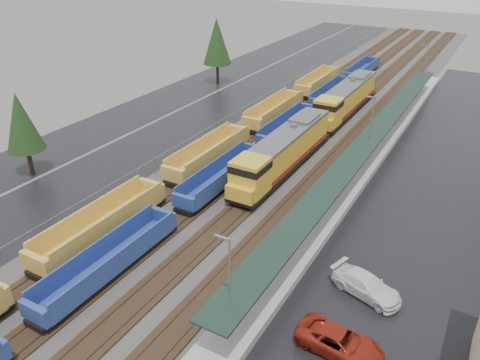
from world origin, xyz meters
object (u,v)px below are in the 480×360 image
object	(u,v)px
parked_car_east_b	(340,342)
parked_car_east_c	(366,286)
locomotive_lead	(282,152)
locomotive_trail	(345,99)
well_string_yellow	(163,185)
well_string_blue	(222,176)

from	to	relation	value
parked_car_east_b	parked_car_east_c	world-z (taller)	parked_car_east_c
locomotive_lead	locomotive_trail	world-z (taller)	same
well_string_yellow	well_string_blue	distance (m)	6.16
well_string_blue	locomotive_lead	bearing A→B (deg)	55.60
locomotive_trail	parked_car_east_b	xyz separation A→B (m)	(13.80, -41.78, -1.69)
well_string_yellow	parked_car_east_b	world-z (taller)	well_string_yellow
parked_car_east_c	locomotive_lead	bearing A→B (deg)	60.24
well_string_yellow	locomotive_trail	bearing A→B (deg)	75.76
well_string_yellow	locomotive_lead	bearing A→B (deg)	52.78
locomotive_lead	well_string_yellow	xyz separation A→B (m)	(-8.00, -10.53, -1.23)
well_string_blue	parked_car_east_b	xyz separation A→B (m)	(17.80, -14.94, -0.36)
locomotive_lead	well_string_blue	bearing A→B (deg)	-124.40
locomotive_lead	parked_car_east_c	distance (m)	20.21
locomotive_trail	well_string_blue	size ratio (longest dim) A/B	0.18
locomotive_trail	parked_car_east_c	bearing A→B (deg)	-69.00
well_string_blue	parked_car_east_c	size ratio (longest dim) A/B	21.21
locomotive_trail	parked_car_east_c	world-z (taller)	locomotive_trail
locomotive_lead	locomotive_trail	size ratio (longest dim) A/B	1.00
locomotive_trail	well_string_yellow	bearing A→B (deg)	-104.24
parked_car_east_c	parked_car_east_b	bearing A→B (deg)	-161.88
locomotive_lead	locomotive_trail	distance (m)	21.00
locomotive_trail	parked_car_east_b	distance (m)	44.03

